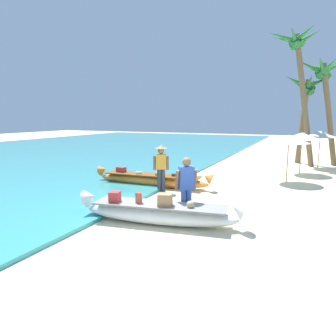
# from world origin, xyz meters

# --- Properties ---
(ground_plane) EXTENTS (80.00, 80.00, 0.00)m
(ground_plane) POSITION_xyz_m (0.00, 0.00, 0.00)
(ground_plane) COLOR beige
(sea) EXTENTS (24.00, 56.00, 0.10)m
(sea) POSITION_xyz_m (-13.48, 8.00, 0.05)
(sea) COLOR teal
(sea) RESTS_ON ground
(boat_white_foreground) EXTENTS (4.23, 1.35, 0.80)m
(boat_white_foreground) POSITION_xyz_m (-0.04, -0.37, 0.29)
(boat_white_foreground) COLOR white
(boat_white_foreground) RESTS_ON ground
(boat_orange_midground) EXTENTS (4.77, 0.91, 0.73)m
(boat_orange_midground) POSITION_xyz_m (-2.14, 3.27, 0.26)
(boat_orange_midground) COLOR orange
(boat_orange_midground) RESTS_ON ground
(person_vendor_hatted) EXTENTS (0.58, 0.44, 1.67)m
(person_vendor_hatted) POSITION_xyz_m (-1.44, 2.67, 0.96)
(person_vendor_hatted) COLOR #333842
(person_vendor_hatted) RESTS_ON ground
(person_tourist_customer) EXTENTS (0.56, 0.49, 1.63)m
(person_tourist_customer) POSITION_xyz_m (0.48, 0.13, 0.92)
(person_tourist_customer) COLOR #3D5BA8
(person_tourist_customer) RESTS_ON ground
(parasol_row_0) EXTENTS (1.60, 1.60, 1.91)m
(parasol_row_0) POSITION_xyz_m (2.49, 6.16, 1.75)
(parasol_row_0) COLOR #8E6B47
(parasol_row_0) RESTS_ON ground
(parasol_row_1) EXTENTS (1.60, 1.60, 1.91)m
(parasol_row_1) POSITION_xyz_m (2.93, 8.45, 1.75)
(parasol_row_1) COLOR #8E6B47
(parasol_row_1) RESTS_ON ground
(parasol_row_2) EXTENTS (1.60, 1.60, 1.91)m
(parasol_row_2) POSITION_xyz_m (3.74, 10.54, 1.75)
(parasol_row_2) COLOR #8E6B47
(parasol_row_2) RESTS_ON ground
(palm_tree_tall_inland) EXTENTS (2.73, 2.73, 7.12)m
(palm_tree_tall_inland) POSITION_xyz_m (2.41, 11.03, 5.78)
(palm_tree_tall_inland) COLOR brown
(palm_tree_tall_inland) RESTS_ON ground
(palm_tree_mid_cluster) EXTENTS (2.50, 2.35, 4.95)m
(palm_tree_mid_cluster) POSITION_xyz_m (2.90, 12.03, 3.87)
(palm_tree_mid_cluster) COLOR brown
(palm_tree_mid_cluster) RESTS_ON ground
(palm_tree_far_behind) EXTENTS (2.87, 2.86, 5.75)m
(palm_tree_far_behind) POSITION_xyz_m (3.75, 11.89, 4.66)
(palm_tree_far_behind) COLOR brown
(palm_tree_far_behind) RESTS_ON ground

